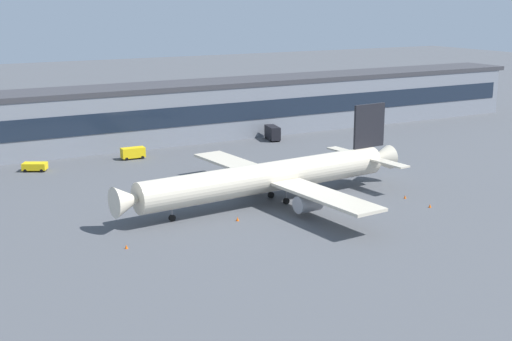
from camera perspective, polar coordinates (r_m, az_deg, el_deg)
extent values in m
plane|color=#4C4F54|center=(128.89, 6.35, -2.04)|extent=(600.00, 600.00, 0.00)
cube|color=gray|center=(179.94, -4.97, 4.64)|extent=(198.07, 14.71, 13.04)
cube|color=#38383D|center=(178.96, -5.01, 6.89)|extent=(202.03, 15.00, 1.20)
cube|color=#192333|center=(173.19, -3.97, 4.51)|extent=(194.11, 0.16, 4.69)
cylinder|color=beige|center=(122.41, 0.91, -0.55)|extent=(48.89, 9.16, 5.17)
cone|color=beige|center=(110.30, -10.23, -2.38)|extent=(5.04, 5.28, 4.91)
cone|color=beige|center=(138.53, 9.84, 0.94)|extent=(6.05, 5.10, 4.65)
cube|color=black|center=(135.32, 9.09, 3.57)|extent=(7.25, 1.10, 8.27)
cube|color=beige|center=(132.13, 10.50, 0.64)|extent=(3.16, 9.47, 0.30)
cube|color=beige|center=(140.28, 7.28, 1.52)|extent=(3.16, 9.47, 0.30)
cube|color=beige|center=(113.28, 5.63, -2.07)|extent=(7.78, 22.30, 0.50)
cube|color=beige|center=(134.58, -1.66, 0.54)|extent=(7.78, 22.30, 0.50)
cylinder|color=#99999E|center=(115.64, 4.20, -2.65)|extent=(4.48, 3.18, 2.84)
cylinder|color=#99999E|center=(131.80, -1.27, -0.56)|extent=(4.48, 3.18, 2.84)
cylinder|color=black|center=(114.45, -6.76, -3.80)|extent=(1.14, 0.59, 1.10)
cylinder|color=slate|center=(114.07, -6.77, -3.18)|extent=(0.24, 0.24, 2.07)
cylinder|color=black|center=(123.03, 2.45, -2.47)|extent=(1.14, 0.59, 1.10)
cylinder|color=slate|center=(122.67, 2.45, -1.88)|extent=(0.24, 0.24, 2.07)
cylinder|color=black|center=(126.66, 1.21, -1.98)|extent=(1.14, 0.59, 1.10)
cylinder|color=slate|center=(126.31, 1.21, -1.41)|extent=(0.24, 0.24, 2.07)
cube|color=yellow|center=(152.96, -17.35, 0.34)|extent=(5.46, 4.57, 1.40)
cube|color=black|center=(152.53, -16.89, 0.44)|extent=(2.62, 2.90, 0.35)
cylinder|color=black|center=(153.74, -16.61, 0.19)|extent=(0.76, 0.60, 0.70)
cylinder|color=black|center=(151.55, -16.85, -0.02)|extent=(0.76, 0.60, 0.70)
cylinder|color=black|center=(154.70, -17.81, 0.18)|extent=(0.76, 0.60, 0.70)
cylinder|color=black|center=(152.53, -18.06, -0.02)|extent=(0.76, 0.60, 0.70)
cube|color=yellow|center=(159.35, -9.86, 1.44)|extent=(5.26, 2.35, 2.20)
cube|color=black|center=(158.85, -10.36, 1.54)|extent=(1.88, 2.08, 0.55)
cylinder|color=black|center=(158.14, -10.36, 0.91)|extent=(0.71, 0.32, 0.70)
cylinder|color=black|center=(159.99, -10.57, 1.05)|extent=(0.71, 0.32, 0.70)
cylinder|color=black|center=(159.20, -9.11, 1.05)|extent=(0.71, 0.32, 0.70)
cylinder|color=black|center=(161.04, -9.34, 1.19)|extent=(0.71, 0.32, 0.70)
cube|color=black|center=(177.75, 1.34, 3.07)|extent=(3.61, 6.37, 3.20)
cube|color=black|center=(176.09, 1.51, 3.18)|extent=(2.60, 2.52, 0.80)
cylinder|color=black|center=(176.43, 1.88, 2.46)|extent=(0.44, 0.75, 0.70)
cylinder|color=black|center=(175.76, 1.22, 2.42)|extent=(0.44, 0.75, 0.70)
cylinder|color=black|center=(180.34, 1.46, 2.71)|extent=(0.44, 0.75, 0.70)
cylinder|color=black|center=(179.68, 0.80, 2.67)|extent=(0.44, 0.75, 0.70)
cone|color=#F2590C|center=(129.17, 11.89, -2.08)|extent=(0.47, 0.47, 0.59)
cone|color=#F2590C|center=(103.34, -10.38, -6.04)|extent=(0.46, 0.46, 0.58)
cone|color=#F2590C|center=(113.93, -1.50, -3.91)|extent=(0.52, 0.52, 0.65)
cone|color=#F2590C|center=(124.61, 13.81, -2.77)|extent=(0.48, 0.48, 0.61)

